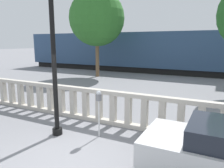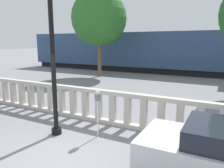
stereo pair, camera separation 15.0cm
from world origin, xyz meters
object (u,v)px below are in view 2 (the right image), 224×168
at_px(parking_meter, 97,100).
at_px(train_far, 220,50).
at_px(lamppost, 51,21).
at_px(tree_right, 99,18).
at_px(train_near, 159,52).

xyz_separation_m(parking_meter, train_far, (2.41, 22.40, 0.87)).
distance_m(lamppost, tree_right, 11.93).
distance_m(train_near, tree_right, 6.58).
distance_m(lamppost, parking_meter, 2.66).
bearing_deg(train_far, train_near, -122.91).
distance_m(train_far, tree_right, 15.07).
xyz_separation_m(train_far, tree_right, (-8.61, -12.06, 2.72)).
height_order(lamppost, train_far, lamppost).
height_order(lamppost, train_near, lamppost).
bearing_deg(lamppost, tree_right, 114.60).
relative_size(train_near, train_far, 1.26).
xyz_separation_m(lamppost, tree_right, (-4.94, 10.79, 1.29)).
height_order(train_near, tree_right, tree_right).
relative_size(train_near, tree_right, 4.03).
height_order(lamppost, tree_right, tree_right).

